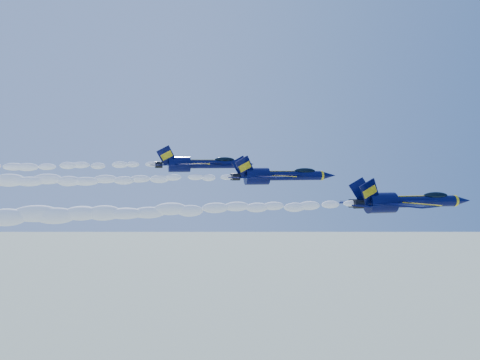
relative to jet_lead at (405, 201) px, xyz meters
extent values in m
cylinder|color=#060935|center=(3.04, 0.00, -0.07)|extent=(9.69, 1.62, 1.62)
ellipsoid|color=#060935|center=(-3.75, 0.00, -0.13)|extent=(1.68, 2.91, 6.89)
cone|color=#060935|center=(9.29, 0.00, -0.07)|extent=(2.80, 1.62, 1.62)
cylinder|color=yellow|center=(7.99, 0.00, -0.07)|extent=(0.38, 1.68, 1.68)
ellipsoid|color=black|center=(4.87, 0.00, 0.74)|extent=(3.88, 1.26, 1.07)
cube|color=yellow|center=(4.87, 0.00, 0.41)|extent=(4.52, 1.08, 0.19)
cube|color=#060935|center=(-1.81, -4.31, -0.07)|extent=(5.77, 6.84, 0.19)
cube|color=#060935|center=(-1.81, 4.31, -0.07)|extent=(5.77, 6.84, 0.19)
cube|color=yellow|center=(-0.30, -4.31, 0.04)|extent=(2.60, 5.39, 0.11)
cube|color=yellow|center=(-0.30, 4.31, 0.04)|extent=(2.60, 5.39, 0.11)
cube|color=#060935|center=(-6.12, -1.13, 1.54)|extent=(3.51, 1.11, 3.78)
cube|color=#060935|center=(-6.12, 1.13, 1.54)|extent=(3.51, 1.11, 3.78)
cylinder|color=black|center=(-7.52, -0.70, -0.18)|extent=(1.29, 1.18, 1.18)
cylinder|color=black|center=(-7.52, 0.70, -0.18)|extent=(1.29, 1.18, 1.18)
cube|color=yellow|center=(-0.19, 0.00, 0.77)|extent=(11.85, 0.38, 0.09)
ellipsoid|color=white|center=(-34.55, 0.00, -0.48)|extent=(52.98, 2.40, 2.16)
cylinder|color=#060935|center=(-11.85, 12.84, 3.29)|extent=(9.06, 1.51, 1.51)
ellipsoid|color=#060935|center=(-18.19, 12.84, 3.23)|extent=(1.57, 2.72, 6.44)
cone|color=#060935|center=(-6.01, 12.84, 3.29)|extent=(2.62, 1.51, 1.51)
cylinder|color=yellow|center=(-7.22, 12.84, 3.29)|extent=(0.35, 1.57, 1.57)
ellipsoid|color=black|center=(-10.14, 12.84, 4.04)|extent=(3.62, 1.18, 1.00)
cube|color=yellow|center=(-10.14, 12.84, 3.74)|extent=(4.23, 1.01, 0.18)
cube|color=#060935|center=(-16.38, 8.82, 3.29)|extent=(5.40, 6.40, 0.18)
cube|color=#060935|center=(-16.38, 16.87, 3.29)|extent=(5.40, 6.40, 0.18)
cube|color=yellow|center=(-14.97, 8.82, 3.39)|extent=(2.43, 5.04, 0.10)
cube|color=yellow|center=(-14.97, 16.87, 3.39)|extent=(2.43, 5.04, 0.10)
cube|color=#060935|center=(-20.41, 11.79, 4.80)|extent=(3.28, 1.04, 3.53)
cube|color=#060935|center=(-20.41, 13.90, 4.80)|extent=(3.28, 1.04, 3.53)
cylinder|color=black|center=(-21.72, 12.19, 3.18)|extent=(1.21, 1.11, 1.11)
cylinder|color=black|center=(-21.72, 13.50, 3.18)|extent=(1.21, 1.11, 1.11)
cube|color=yellow|center=(-14.87, 12.84, 4.07)|extent=(11.08, 0.35, 0.08)
ellipsoid|color=white|center=(-48.71, 12.84, 2.88)|extent=(52.98, 2.25, 2.02)
cylinder|color=#060935|center=(-23.72, 19.67, 5.13)|extent=(8.68, 1.45, 1.45)
ellipsoid|color=#060935|center=(-29.80, 19.67, 5.08)|extent=(1.51, 2.61, 6.18)
cone|color=#060935|center=(-18.13, 19.67, 5.13)|extent=(2.51, 1.45, 1.45)
cylinder|color=yellow|center=(-19.29, 19.67, 5.13)|extent=(0.34, 1.51, 1.51)
ellipsoid|color=black|center=(-22.08, 19.67, 5.85)|extent=(3.47, 1.13, 0.96)
cube|color=yellow|center=(-22.08, 19.67, 5.56)|extent=(4.05, 0.96, 0.17)
cube|color=#060935|center=(-28.07, 15.81, 5.13)|extent=(5.17, 6.13, 0.17)
cube|color=#060935|center=(-28.07, 23.53, 5.13)|extent=(5.17, 6.13, 0.17)
cube|color=yellow|center=(-26.72, 15.81, 5.22)|extent=(2.33, 4.83, 0.10)
cube|color=yellow|center=(-26.72, 23.53, 5.22)|extent=(2.33, 4.83, 0.10)
cube|color=#060935|center=(-31.93, 18.65, 6.57)|extent=(3.14, 0.99, 3.38)
cube|color=#060935|center=(-31.93, 20.68, 6.57)|extent=(3.14, 0.99, 3.38)
cylinder|color=black|center=(-33.18, 19.04, 5.03)|extent=(1.16, 1.06, 1.06)
cylinder|color=black|center=(-33.18, 20.30, 5.03)|extent=(1.16, 1.06, 1.06)
cube|color=yellow|center=(-26.62, 19.67, 5.88)|extent=(10.61, 0.34, 0.08)
camera|label=1|loc=(-37.42, -58.75, 5.89)|focal=35.00mm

